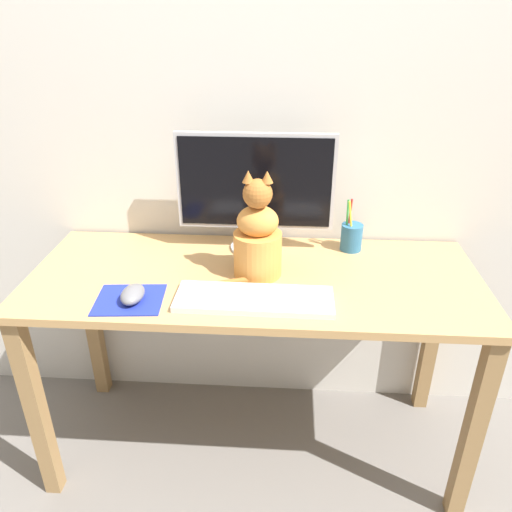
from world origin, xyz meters
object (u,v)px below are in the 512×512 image
object	(u,v)px
monitor	(255,188)
cat	(257,238)
keyboard	(254,298)
computer_mouse_left	(133,294)
pen_cup	(351,237)

from	to	relation	value
monitor	cat	size ratio (longest dim) A/B	1.53
keyboard	computer_mouse_left	xyz separation A→B (m)	(-0.34, -0.02, 0.01)
cat	pen_cup	bearing A→B (deg)	31.38
monitor	keyboard	world-z (taller)	monitor
keyboard	pen_cup	xyz separation A→B (m)	(0.30, 0.36, 0.04)
keyboard	pen_cup	bearing A→B (deg)	50.28
monitor	cat	world-z (taller)	monitor
computer_mouse_left	cat	size ratio (longest dim) A/B	0.31
keyboard	cat	size ratio (longest dim) A/B	1.33
keyboard	monitor	bearing A→B (deg)	93.97
monitor	pen_cup	xyz separation A→B (m)	(0.32, 0.01, -0.17)
monitor	computer_mouse_left	distance (m)	0.52
computer_mouse_left	pen_cup	size ratio (longest dim) A/B	0.58
monitor	computer_mouse_left	world-z (taller)	monitor
computer_mouse_left	pen_cup	distance (m)	0.75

